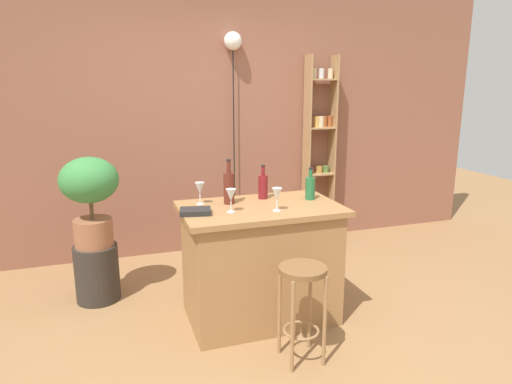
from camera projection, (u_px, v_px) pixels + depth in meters
ground at (274, 336)px, 3.25m from camera, size 12.00×12.00×0.00m
back_wall at (208, 118)px, 4.72m from camera, size 6.40×0.10×2.80m
kitchen_counter at (260, 262)px, 3.43m from camera, size 1.16×0.71×0.88m
bar_stool at (302, 293)px, 2.88m from camera, size 0.30×0.30×0.64m
spice_shelf at (319, 147)px, 5.03m from camera, size 0.33×0.18×2.04m
plant_stool at (97, 273)px, 3.75m from camera, size 0.35×0.35×0.47m
potted_plant at (90, 193)px, 3.60m from camera, size 0.45×0.41×0.73m
bottle_sauce_amber at (263, 186)px, 3.51m from camera, size 0.07×0.07×0.26m
bottle_olive_oil at (310, 188)px, 3.49m from camera, size 0.07×0.07×0.25m
bottle_spirits_clear at (229, 187)px, 3.36m from camera, size 0.08×0.08×0.33m
wine_glass_left at (231, 196)px, 3.14m from camera, size 0.07×0.07×0.16m
wine_glass_center at (277, 195)px, 3.17m from camera, size 0.07×0.07×0.16m
wine_glass_right at (200, 189)px, 3.35m from camera, size 0.07×0.07×0.16m
cookbook at (195, 211)px, 3.12m from camera, size 0.24×0.19×0.03m
pendant_globe_light at (233, 47)px, 4.53m from camera, size 0.18×0.18×2.24m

